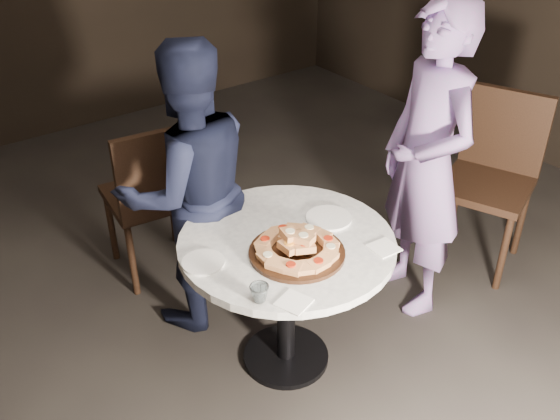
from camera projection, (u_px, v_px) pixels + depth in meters
name	position (u px, v px, depth m)	size (l,w,h in m)	color
floor	(295.00, 379.00, 3.04)	(7.00, 7.00, 0.00)	black
table	(287.00, 264.00, 2.85)	(1.10, 1.10, 0.73)	black
serving_board	(297.00, 253.00, 2.68)	(0.42, 0.42, 0.02)	black
focaccia_pile	(297.00, 246.00, 2.66)	(0.38, 0.37, 0.10)	#C17E4B
plate_left	(203.00, 262.00, 2.62)	(0.18, 0.18, 0.01)	white
plate_right	(329.00, 218.00, 2.91)	(0.22, 0.22, 0.01)	white
water_glass	(259.00, 293.00, 2.40)	(0.08, 0.08, 0.07)	silver
napkin_near	(294.00, 302.00, 2.41)	(0.12, 0.12, 0.01)	white
napkin_far	(384.00, 248.00, 2.72)	(0.12, 0.12, 0.01)	white
chair_far	(154.00, 192.00, 3.45)	(0.51, 0.53, 0.98)	black
chair_right	(493.00, 168.00, 3.64)	(0.65, 0.63, 1.03)	black
diner_navy	(189.00, 191.00, 3.07)	(0.74, 0.58, 1.53)	black
diner_teal	(426.00, 164.00, 3.15)	(0.61, 0.40, 1.68)	#7A629E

